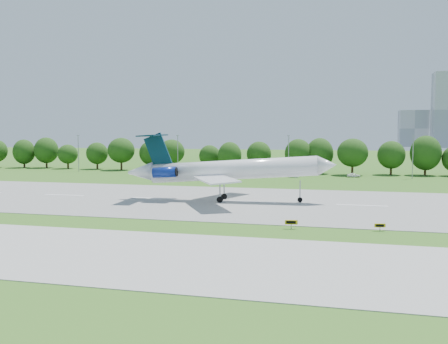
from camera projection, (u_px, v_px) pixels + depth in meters
The scene contains 10 objects.
ground at pixel (366, 233), 65.32m from camera, with size 600.00×600.00×0.00m, color #2B6019.
runway at pixel (362, 206), 89.48m from camera, with size 400.00×45.00×0.08m, color gray.
taxiway at pixel (372, 270), 47.92m from camera, with size 400.00×23.00×0.08m, color #ADADA8.
tree_line at pixel (357, 155), 153.73m from camera, with size 288.40×8.40×10.40m.
light_poles at pixel (349, 156), 144.67m from camera, with size 175.90×0.25×12.19m.
airliner at pixel (223, 169), 95.12m from camera, with size 40.50×29.37×13.14m.
taxi_sign_left at pixel (291, 222), 68.22m from camera, with size 1.75×0.55×1.23m.
taxi_sign_centre at pixel (380, 226), 66.65m from camera, with size 1.48×0.50×1.04m.
service_vehicle_a at pixel (293, 176), 144.88m from camera, with size 1.14×3.27×1.08m, color white.
service_vehicle_b at pixel (354, 175), 145.52m from camera, with size 1.51×3.75×1.28m, color white.
Camera 1 is at (-2.33, -67.06, 13.30)m, focal length 40.00 mm.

